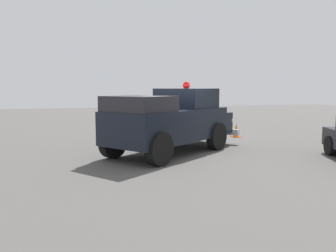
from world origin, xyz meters
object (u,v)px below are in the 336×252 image
(vintage_fire_truck, at_px, (172,120))
(spectator_standing, at_px, (145,119))
(traffic_cone, at_px, (236,131))
(spectator_seated, at_px, (118,128))
(lawn_chair_by_car, at_px, (174,126))
(lawn_chair_near_truck, at_px, (115,130))

(vintage_fire_truck, height_order, spectator_standing, vintage_fire_truck)
(traffic_cone, bearing_deg, spectator_standing, -90.84)
(spectator_seated, bearing_deg, vintage_fire_truck, 34.85)
(spectator_seated, distance_m, spectator_standing, 1.56)
(spectator_standing, relative_size, traffic_cone, 2.64)
(lawn_chair_by_car, relative_size, spectator_standing, 0.61)
(vintage_fire_truck, xyz_separation_m, traffic_cone, (-3.09, 4.15, -0.89))
(vintage_fire_truck, distance_m, spectator_standing, 3.19)
(vintage_fire_truck, relative_size, lawn_chair_near_truck, 5.95)
(lawn_chair_by_car, distance_m, spectator_seated, 2.86)
(spectator_seated, xyz_separation_m, spectator_standing, (-0.80, 1.31, 0.27))
(lawn_chair_by_car, distance_m, traffic_cone, 3.11)
(vintage_fire_truck, height_order, spectator_seated, vintage_fire_truck)
(lawn_chair_near_truck, bearing_deg, vintage_fire_truck, 35.41)
(vintage_fire_truck, xyz_separation_m, spectator_standing, (-3.16, -0.33, -0.23))
(vintage_fire_truck, distance_m, lawn_chair_near_truck, 3.06)
(traffic_cone, bearing_deg, lawn_chair_by_car, -93.39)
(spectator_standing, bearing_deg, spectator_seated, -58.59)
(vintage_fire_truck, relative_size, traffic_cone, 9.55)
(lawn_chair_by_car, height_order, spectator_standing, spectator_standing)
(lawn_chair_near_truck, relative_size, spectator_seated, 0.79)
(lawn_chair_near_truck, distance_m, traffic_cone, 5.93)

